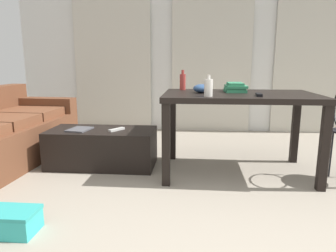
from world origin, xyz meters
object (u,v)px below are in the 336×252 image
object	(u,v)px
tv_remote_primary	(117,129)
shoebox	(10,221)
bottle_near	(208,88)
craft_table	(239,104)
bowl	(202,88)
coffee_table	(102,148)
book_stack	(235,87)
tv_remote_on_table	(259,95)
bottle_far	(183,81)
magazine	(80,129)

from	to	relation	value
tv_remote_primary	shoebox	world-z (taller)	tv_remote_primary
bottle_near	tv_remote_primary	distance (m)	1.08
craft_table	bowl	distance (m)	0.38
coffee_table	shoebox	world-z (taller)	coffee_table
bottle_near	book_stack	world-z (taller)	bottle_near
coffee_table	tv_remote_on_table	xyz separation A→B (m)	(1.51, -0.32, 0.60)
bottle_near	bowl	xyz separation A→B (m)	(-0.05, 0.32, -0.03)
bowl	shoebox	bearing A→B (deg)	-134.05
bottle_near	book_stack	size ratio (longest dim) A/B	0.66
bottle_near	tv_remote_primary	world-z (taller)	bottle_near
coffee_table	bottle_near	world-z (taller)	bottle_near
bowl	tv_remote_primary	world-z (taller)	bowl
coffee_table	bottle_far	world-z (taller)	bottle_far
craft_table	bowl	xyz separation A→B (m)	(-0.35, 0.01, 0.14)
tv_remote_primary	coffee_table	bearing A→B (deg)	-156.82
bowl	bottle_far	bearing A→B (deg)	122.75
tv_remote_on_table	tv_remote_primary	world-z (taller)	tv_remote_on_table
bottle_near	magazine	bearing A→B (deg)	165.04
bottle_near	book_stack	xyz separation A→B (m)	(0.28, 0.43, -0.03)
tv_remote_primary	magazine	bearing A→B (deg)	-144.03
bottle_far	bottle_near	bearing A→B (deg)	-68.61
magazine	coffee_table	bearing A→B (deg)	21.87
book_stack	magazine	size ratio (longest dim) A/B	1.13
craft_table	tv_remote_on_table	world-z (taller)	tv_remote_on_table
bowl	craft_table	bearing A→B (deg)	-2.26
bottle_far	tv_remote_on_table	xyz separation A→B (m)	(0.69, -0.56, -0.08)
coffee_table	shoebox	xyz separation A→B (m)	(-0.21, -1.35, -0.12)
tv_remote_on_table	tv_remote_primary	distance (m)	1.43
coffee_table	bowl	bearing A→B (deg)	-4.02
book_stack	shoebox	xyz separation A→B (m)	(-1.56, -1.39, -0.75)
coffee_table	craft_table	bearing A→B (deg)	-3.57
shoebox	coffee_table	bearing A→B (deg)	81.31
tv_remote_on_table	bottle_far	bearing A→B (deg)	146.28
bottle_near	bowl	distance (m)	0.32
bottle_near	book_stack	bearing A→B (deg)	56.98
bottle_far	book_stack	xyz separation A→B (m)	(0.53, -0.20, -0.04)
bottle_near	bowl	size ratio (longest dim) A/B	1.05
craft_table	book_stack	size ratio (longest dim) A/B	5.08
craft_table	bottle_near	bearing A→B (deg)	-135.10
bowl	book_stack	world-z (taller)	book_stack
tv_remote_on_table	shoebox	size ratio (longest dim) A/B	0.41
bottle_far	magazine	distance (m)	1.18
coffee_table	craft_table	xyz separation A→B (m)	(1.38, -0.09, 0.49)
bottle_far	magazine	xyz separation A→B (m)	(-1.04, -0.28, -0.48)
bottle_far	tv_remote_on_table	bearing A→B (deg)	-38.95
tv_remote_primary	magazine	distance (m)	0.38
craft_table	magazine	world-z (taller)	craft_table
coffee_table	tv_remote_on_table	world-z (taller)	tv_remote_on_table
coffee_table	bottle_far	distance (m)	1.10
craft_table	shoebox	distance (m)	2.11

